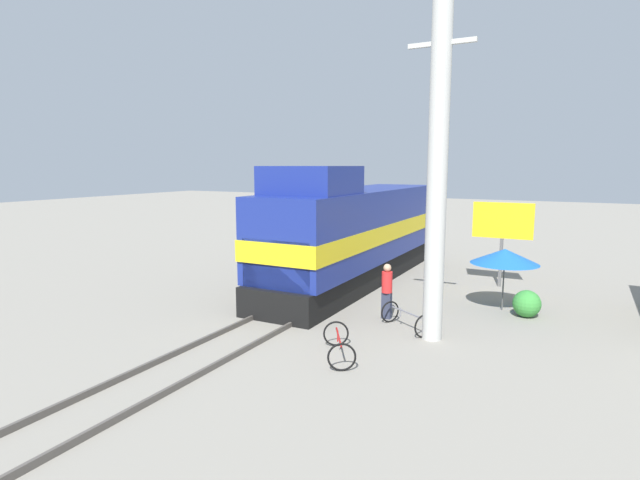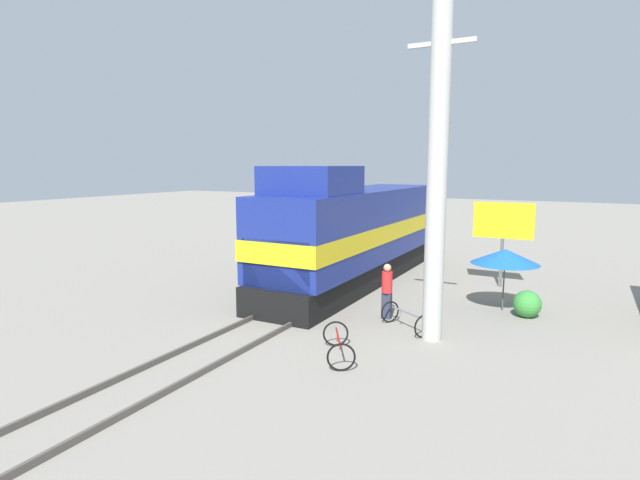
{
  "view_description": "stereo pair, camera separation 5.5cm",
  "coord_description": "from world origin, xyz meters",
  "px_view_note": "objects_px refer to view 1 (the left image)",
  "views": [
    {
      "loc": [
        8.33,
        -15.11,
        4.88
      ],
      "look_at": [
        1.2,
        -1.54,
        2.58
      ],
      "focal_mm": 28.0,
      "sensor_mm": 36.0,
      "label": 1
    },
    {
      "loc": [
        8.38,
        -15.08,
        4.88
      ],
      "look_at": [
        1.2,
        -1.54,
        2.58
      ],
      "focal_mm": 28.0,
      "sensor_mm": 36.0,
      "label": 2
    }
  ],
  "objects_px": {
    "locomotive": "(353,234)",
    "bicycle_spare": "(339,344)",
    "vendor_umbrella": "(505,256)",
    "bicycle": "(406,318)",
    "person_bystander": "(387,289)",
    "billboard_sign": "(503,225)",
    "utility_pole": "(437,176)"
  },
  "relations": [
    {
      "from": "billboard_sign",
      "to": "utility_pole",
      "type": "bearing_deg",
      "value": -95.95
    },
    {
      "from": "locomotive",
      "to": "bicycle_spare",
      "type": "relative_size",
      "value": 7.1
    },
    {
      "from": "vendor_umbrella",
      "to": "person_bystander",
      "type": "distance_m",
      "value": 4.27
    },
    {
      "from": "locomotive",
      "to": "vendor_umbrella",
      "type": "xyz_separation_m",
      "value": [
        6.17,
        -1.3,
        -0.22
      ]
    },
    {
      "from": "vendor_umbrella",
      "to": "billboard_sign",
      "type": "bearing_deg",
      "value": 99.49
    },
    {
      "from": "bicycle",
      "to": "bicycle_spare",
      "type": "bearing_deg",
      "value": 17.96
    },
    {
      "from": "billboard_sign",
      "to": "bicycle",
      "type": "bearing_deg",
      "value": -103.47
    },
    {
      "from": "bicycle_spare",
      "to": "locomotive",
      "type": "bearing_deg",
      "value": -98.95
    },
    {
      "from": "locomotive",
      "to": "person_bystander",
      "type": "relative_size",
      "value": 7.36
    },
    {
      "from": "locomotive",
      "to": "billboard_sign",
      "type": "height_order",
      "value": "locomotive"
    },
    {
      "from": "locomotive",
      "to": "utility_pole",
      "type": "height_order",
      "value": "utility_pole"
    },
    {
      "from": "person_bystander",
      "to": "utility_pole",
      "type": "bearing_deg",
      "value": -33.73
    },
    {
      "from": "billboard_sign",
      "to": "bicycle_spare",
      "type": "height_order",
      "value": "billboard_sign"
    },
    {
      "from": "person_bystander",
      "to": "bicycle",
      "type": "xyz_separation_m",
      "value": [
        0.91,
        -0.78,
        -0.63
      ]
    },
    {
      "from": "vendor_umbrella",
      "to": "person_bystander",
      "type": "relative_size",
      "value": 1.26
    },
    {
      "from": "utility_pole",
      "to": "bicycle_spare",
      "type": "bearing_deg",
      "value": -124.46
    },
    {
      "from": "locomotive",
      "to": "billboard_sign",
      "type": "bearing_deg",
      "value": 21.39
    },
    {
      "from": "billboard_sign",
      "to": "bicycle",
      "type": "xyz_separation_m",
      "value": [
        -1.67,
        -6.99,
        -2.19
      ]
    },
    {
      "from": "utility_pole",
      "to": "bicycle",
      "type": "relative_size",
      "value": 5.2
    },
    {
      "from": "vendor_umbrella",
      "to": "bicycle_spare",
      "type": "bearing_deg",
      "value": -115.54
    },
    {
      "from": "billboard_sign",
      "to": "person_bystander",
      "type": "height_order",
      "value": "billboard_sign"
    },
    {
      "from": "utility_pole",
      "to": "bicycle_spare",
      "type": "distance_m",
      "value": 5.22
    },
    {
      "from": "billboard_sign",
      "to": "bicycle",
      "type": "distance_m",
      "value": 7.51
    },
    {
      "from": "locomotive",
      "to": "bicycle_spare",
      "type": "height_order",
      "value": "locomotive"
    },
    {
      "from": "billboard_sign",
      "to": "locomotive",
      "type": "bearing_deg",
      "value": -158.61
    },
    {
      "from": "person_bystander",
      "to": "bicycle_spare",
      "type": "height_order",
      "value": "person_bystander"
    },
    {
      "from": "vendor_umbrella",
      "to": "bicycle_spare",
      "type": "distance_m",
      "value": 7.31
    },
    {
      "from": "locomotive",
      "to": "vendor_umbrella",
      "type": "relative_size",
      "value": 5.86
    },
    {
      "from": "vendor_umbrella",
      "to": "bicycle_spare",
      "type": "xyz_separation_m",
      "value": [
        -3.08,
        -6.46,
        -1.5
      ]
    },
    {
      "from": "bicycle",
      "to": "locomotive",
      "type": "bearing_deg",
      "value": -107.21
    },
    {
      "from": "person_bystander",
      "to": "bicycle",
      "type": "distance_m",
      "value": 1.35
    },
    {
      "from": "utility_pole",
      "to": "billboard_sign",
      "type": "height_order",
      "value": "utility_pole"
    }
  ]
}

